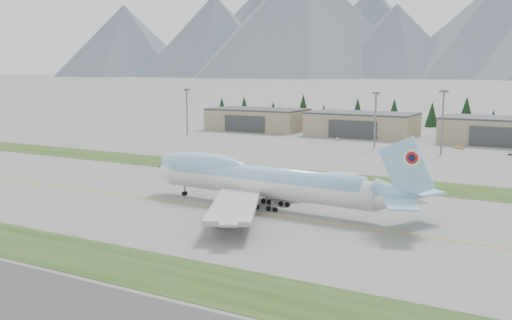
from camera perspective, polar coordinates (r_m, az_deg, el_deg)
The scene contains 13 objects.
ground at distance 127.06m, azimuth -5.00°, elevation -4.66°, with size 7000.00×7000.00×0.00m, color slate.
grass_strip_near at distance 99.14m, azimuth -17.55°, elevation -8.99°, with size 400.00×14.00×0.08m, color #223F16.
grass_strip_far at distance 165.40m, azimuth 3.76°, elevation -1.45°, with size 400.00×18.00×0.08m, color #223F16.
taxiway_line_main at distance 127.06m, azimuth -5.00°, elevation -4.66°, with size 400.00×0.40×0.02m, color gold.
boeing_747_freighter at distance 125.17m, azimuth 0.71°, elevation -2.09°, with size 67.24×58.22×17.77m.
hangar_left at distance 289.06m, azimuth 0.14°, elevation 4.11°, with size 48.00×26.60×10.80m.
hangar_center at distance 266.90m, azimuth 10.55°, elevation 3.55°, with size 48.00×26.60×10.80m.
hangar_right at distance 254.36m, azimuth 23.47°, elevation 2.70°, with size 48.00×26.60×10.80m.
floodlight_masts at distance 219.74m, azimuth 15.28°, elevation 4.96°, with size 173.40×9.81×24.50m.
service_vehicle_a at distance 248.18m, azimuth 8.15°, elevation 1.96°, with size 1.33×3.30×1.12m, color white.
service_vehicle_b at distance 232.52m, azimuth 19.66°, elevation 1.06°, with size 1.28×3.65×1.20m, color gold.
service_vehicle_c at distance 223.06m, azimuth 24.22°, elevation 0.48°, with size 1.70×4.20×1.22m, color #9C9CA0.
conifer_belt at distance 322.19m, azimuth 16.38°, elevation 4.52°, with size 269.63×15.19×16.41m.
Camera 1 is at (69.49, -102.10, 29.85)m, focal length 40.00 mm.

